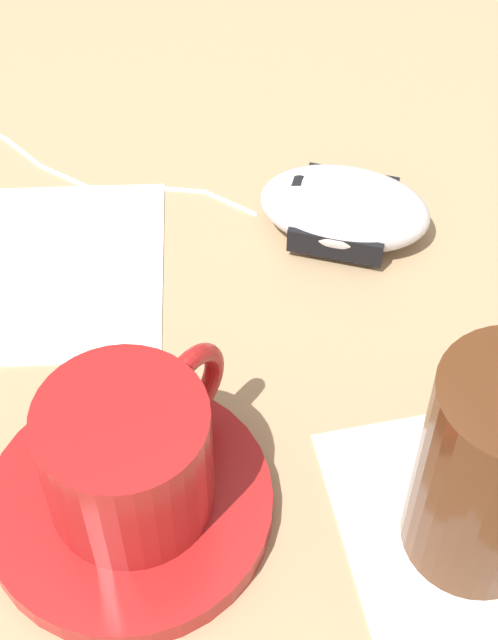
{
  "coord_description": "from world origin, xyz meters",
  "views": [
    {
      "loc": [
        -0.11,
        -0.28,
        0.44
      ],
      "look_at": [
        0.02,
        0.04,
        0.03
      ],
      "focal_mm": 55.0,
      "sensor_mm": 36.0,
      "label": 1
    }
  ],
  "objects_px": {
    "saucer": "(130,504)",
    "computer_mouse": "(344,208)",
    "drinking_glass": "(494,470)",
    "coffee_cup": "(130,454)"
  },
  "relations": [
    {
      "from": "computer_mouse",
      "to": "drinking_glass",
      "type": "height_order",
      "value": "drinking_glass"
    },
    {
      "from": "coffee_cup",
      "to": "computer_mouse",
      "type": "height_order",
      "value": "coffee_cup"
    },
    {
      "from": "computer_mouse",
      "to": "drinking_glass",
      "type": "distance_m",
      "value": 0.22
    },
    {
      "from": "saucer",
      "to": "computer_mouse",
      "type": "bearing_deg",
      "value": 35.43
    },
    {
      "from": "saucer",
      "to": "drinking_glass",
      "type": "distance_m",
      "value": 0.18
    },
    {
      "from": "saucer",
      "to": "computer_mouse",
      "type": "distance_m",
      "value": 0.23
    },
    {
      "from": "coffee_cup",
      "to": "computer_mouse",
      "type": "distance_m",
      "value": 0.23
    },
    {
      "from": "coffee_cup",
      "to": "computer_mouse",
      "type": "xyz_separation_m",
      "value": [
        0.18,
        0.13,
        -0.03
      ]
    },
    {
      "from": "drinking_glass",
      "to": "computer_mouse",
      "type": "bearing_deg",
      "value": 79.17
    },
    {
      "from": "drinking_glass",
      "to": "saucer",
      "type": "bearing_deg",
      "value": 151.3
    }
  ]
}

